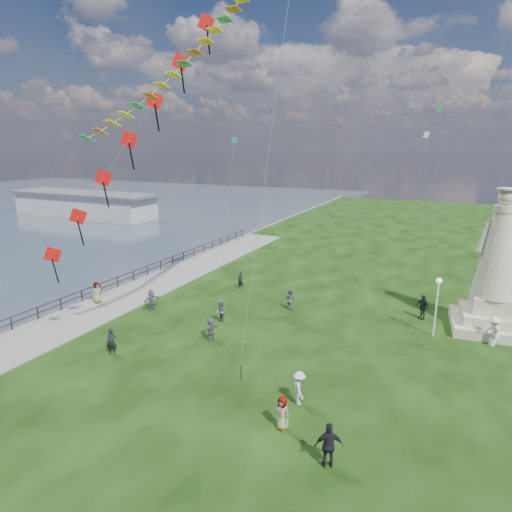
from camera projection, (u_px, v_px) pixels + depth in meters
The scene contains 18 objects.
waterfront at pixel (102, 301), 34.43m from camera, with size 200.00×200.00×1.51m.
pier_pavilion at pixel (84, 204), 78.13m from camera, with size 30.00×8.00×4.40m.
statue at pixel (495, 279), 28.10m from camera, with size 5.09×5.09×9.52m.
lamppost at pixel (438, 295), 27.26m from camera, with size 0.37×0.37×3.97m.
person_0 at pixel (112, 342), 25.28m from camera, with size 0.60×0.40×1.66m, color black.
person_1 at pixel (221, 312), 29.89m from camera, with size 0.78×0.48×1.61m, color #595960.
person_2 at pixel (299, 388), 20.42m from camera, with size 1.08×0.55×1.66m, color silver.
person_3 at pixel (329, 446), 16.33m from camera, with size 1.10×0.56×1.88m, color black.
person_4 at pixel (282, 413), 18.57m from camera, with size 0.77×0.47×1.57m, color #595960.
person_5 at pixel (152, 300), 32.06m from camera, with size 1.58×0.68×1.70m, color #595960.
person_6 at pixel (241, 280), 37.16m from camera, with size 0.54×0.35×1.47m, color black.
person_7 at pixel (290, 299), 32.42m from camera, with size 0.77×0.47×1.58m, color #595960.
person_8 at pixel (493, 331), 26.42m from camera, with size 1.22×0.63×1.89m, color silver.
person_9 at pixel (423, 307), 30.55m from camera, with size 1.06×0.54×1.81m, color black.
person_10 at pixel (97, 293), 33.55m from camera, with size 0.82×0.50×1.68m, color #595960.
person_11 at pixel (211, 329), 27.15m from camera, with size 1.41×0.61×1.52m, color #595960.
red_kite_train at pixel (126, 146), 24.44m from camera, with size 9.82×9.35×19.37m.
small_kites at pixel (408, 97), 35.12m from camera, with size 25.78×15.24×29.13m.
Camera 1 is at (9.92, -14.98, 12.02)m, focal length 30.00 mm.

